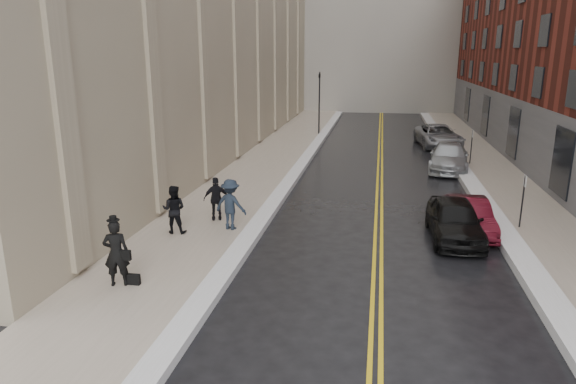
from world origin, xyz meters
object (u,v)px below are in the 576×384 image
at_px(car_black, 455,220).
at_px(car_silver_far, 438,136).
at_px(pedestrian_b, 231,204).
at_px(pedestrian_a, 174,209).
at_px(car_silver_near, 449,157).
at_px(pedestrian_c, 217,199).
at_px(pedestrian_main, 116,253).
at_px(car_maroon, 469,216).

relative_size(car_black, car_silver_far, 0.77).
xyz_separation_m(car_black, pedestrian_b, (-8.34, -0.73, 0.37)).
height_order(car_black, pedestrian_a, pedestrian_a).
relative_size(car_black, pedestrian_a, 2.43).
bearing_deg(car_silver_near, car_black, -88.17).
xyz_separation_m(pedestrian_b, pedestrian_c, (-0.87, 0.95, -0.09)).
relative_size(car_black, pedestrian_main, 2.24).
bearing_deg(pedestrian_a, car_silver_near, -135.21).
bearing_deg(car_silver_near, car_maroon, -85.32).
height_order(car_silver_near, car_silver_far, car_silver_far).
distance_m(car_silver_near, pedestrian_main, 21.47).
relative_size(car_maroon, car_silver_far, 0.69).
bearing_deg(car_silver_far, car_silver_near, -98.47).
distance_m(pedestrian_main, pedestrian_c, 6.39).
height_order(car_black, car_silver_near, car_silver_near).
bearing_deg(pedestrian_b, car_silver_far, -101.93).
xyz_separation_m(car_black, pedestrian_main, (-10.19, -6.09, 0.38)).
bearing_deg(pedestrian_main, pedestrian_c, -115.48).
distance_m(pedestrian_a, pedestrian_c, 2.06).
bearing_deg(pedestrian_b, pedestrian_a, 35.09).
bearing_deg(pedestrian_main, car_maroon, -163.88).
xyz_separation_m(car_black, car_maroon, (0.65, 0.89, -0.10)).
bearing_deg(car_black, pedestrian_a, -173.28).
bearing_deg(car_maroon, pedestrian_main, -150.25).
bearing_deg(car_silver_near, pedestrian_c, -123.71).
height_order(pedestrian_main, pedestrian_a, pedestrian_main).
distance_m(car_black, pedestrian_main, 11.88).
relative_size(car_silver_far, pedestrian_a, 3.18).
xyz_separation_m(car_maroon, car_silver_near, (0.57, 11.20, 0.12)).
bearing_deg(pedestrian_a, car_maroon, -172.53).
bearing_deg(car_maroon, pedestrian_b, -172.81).
distance_m(pedestrian_a, pedestrian_b, 2.12).
relative_size(car_maroon, pedestrian_a, 2.18).
bearing_deg(car_silver_far, pedestrian_a, -125.90).
xyz_separation_m(car_maroon, pedestrian_b, (-9.00, -1.62, 0.47)).
bearing_deg(car_maroon, car_silver_near, 84.05).
bearing_deg(car_silver_near, pedestrian_b, -119.13).
bearing_deg(pedestrian_main, pedestrian_b, -125.66).
relative_size(car_black, pedestrian_b, 2.28).
relative_size(pedestrian_main, pedestrian_c, 1.12).
bearing_deg(pedestrian_a, car_silver_far, -123.50).
bearing_deg(pedestrian_main, car_silver_far, -130.62).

